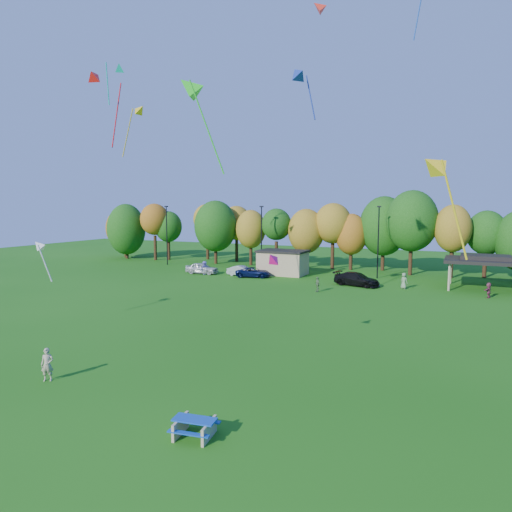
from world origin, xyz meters
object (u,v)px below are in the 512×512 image
at_px(car_d, 357,279).
at_px(car_c, 253,272).
at_px(car_a, 202,268).
at_px(car_b, 242,271).
at_px(picnic_table, 195,426).
at_px(kite_flyer, 47,365).

bearing_deg(car_d, car_c, 100.16).
distance_m(car_a, car_b, 5.84).
relative_size(car_c, car_d, 0.85).
distance_m(picnic_table, car_c, 40.64).
xyz_separation_m(car_a, car_c, (7.56, 0.18, -0.13)).
bearing_deg(kite_flyer, car_a, 78.23).
relative_size(kite_flyer, car_d, 0.33).
height_order(picnic_table, car_d, car_d).
distance_m(car_c, car_d, 13.42).
bearing_deg(car_d, picnic_table, -163.89).
xyz_separation_m(picnic_table, car_c, (-15.06, 37.74, 0.20)).
relative_size(kite_flyer, car_c, 0.39).
height_order(car_b, car_c, car_b).
xyz_separation_m(kite_flyer, car_c, (-4.98, 36.00, -0.24)).
bearing_deg(car_b, kite_flyer, -165.99).
xyz_separation_m(car_b, car_d, (15.13, -1.09, 0.11)).
distance_m(car_a, car_c, 7.56).
distance_m(car_a, car_d, 20.97).
xyz_separation_m(car_a, car_b, (5.82, 0.48, -0.09)).
relative_size(car_b, car_c, 0.89).
bearing_deg(car_d, kite_flyer, -179.91).
relative_size(car_a, car_c, 0.98).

